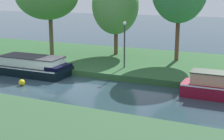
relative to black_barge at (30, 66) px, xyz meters
The scene contains 8 objects.
ground_plane 3.51m from the black_barge, 20.28° to the right, with size 120.00×120.00×0.00m, color #283D47.
riverbank_far 6.66m from the black_barge, 60.76° to the left, with size 72.00×10.00×0.40m, color #2B552C.
black_barge is the anchor object (origin of this frame).
maroon_narrowboat 12.49m from the black_barge, ahead, with size 4.07×1.56×1.39m.
willow_tree_centre 8.76m from the black_barge, 65.59° to the left, with size 3.68×4.38×6.40m.
lamp_post 6.73m from the black_barge, 26.72° to the left, with size 0.24×0.24×3.18m.
mooring_post_near 1.69m from the black_barge, 63.15° to the left, with size 0.17×0.17×0.55m, color #553126.
channel_buoy 2.85m from the black_barge, 62.04° to the right, with size 0.38×0.38×0.38m, color yellow.
Camera 1 is at (10.89, -16.34, 5.53)m, focal length 52.46 mm.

